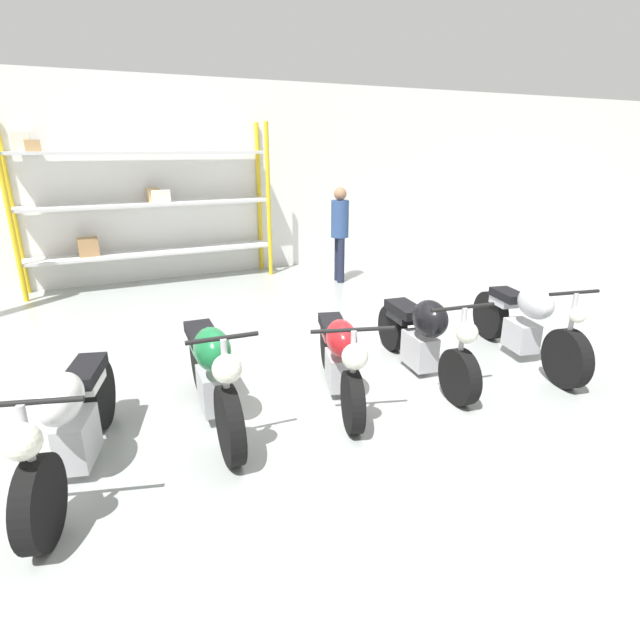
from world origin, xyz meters
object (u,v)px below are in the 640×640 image
(motorcycle_silver, at_px, (526,323))
(shelving_rack, at_px, (140,203))
(motorcycle_green, at_px, (212,372))
(motorcycle_white, at_px, (71,423))
(motorcycle_red, at_px, (340,355))
(motorcycle_black, at_px, (423,336))
(person_browsing, at_px, (340,227))

(motorcycle_silver, bearing_deg, shelving_rack, -135.41)
(shelving_rack, relative_size, motorcycle_green, 2.16)
(motorcycle_white, bearing_deg, motorcycle_red, 113.03)
(motorcycle_white, height_order, motorcycle_black, same)
(motorcycle_green, xyz_separation_m, motorcycle_black, (2.34, 0.05, -0.05))
(motorcycle_green, bearing_deg, shelving_rack, -178.10)
(motorcycle_white, xyz_separation_m, motorcycle_green, (1.15, 0.34, 0.04))
(motorcycle_white, relative_size, motorcycle_black, 0.99)
(shelving_rack, bearing_deg, motorcycle_black, -67.19)
(shelving_rack, xyz_separation_m, motorcycle_green, (-0.10, -5.38, -0.98))
(motorcycle_green, relative_size, person_browsing, 1.17)
(person_browsing, bearing_deg, shelving_rack, -13.38)
(person_browsing, bearing_deg, motorcycle_black, 84.30)
(motorcycle_white, bearing_deg, shelving_rack, -176.16)
(motorcycle_white, xyz_separation_m, motorcycle_silver, (4.81, 0.19, -0.00))
(motorcycle_red, bearing_deg, motorcycle_silver, 104.85)
(shelving_rack, distance_m, person_browsing, 3.57)
(motorcycle_green, bearing_deg, motorcycle_black, 94.14)
(motorcycle_black, relative_size, motorcycle_silver, 0.98)
(motorcycle_silver, bearing_deg, motorcycle_green, -80.53)
(motorcycle_silver, height_order, person_browsing, person_browsing)
(motorcycle_red, height_order, motorcycle_silver, motorcycle_silver)
(motorcycle_black, bearing_deg, shelving_rack, -150.21)
(shelving_rack, height_order, motorcycle_white, shelving_rack)
(motorcycle_green, distance_m, motorcycle_red, 1.27)
(shelving_rack, height_order, motorcycle_silver, shelving_rack)
(motorcycle_red, bearing_deg, motorcycle_green, -74.78)
(motorcycle_silver, bearing_deg, motorcycle_red, -80.66)
(shelving_rack, height_order, motorcycle_red, shelving_rack)
(motorcycle_green, bearing_deg, person_browsing, 143.08)
(motorcycle_white, relative_size, motorcycle_green, 1.01)
(motorcycle_red, bearing_deg, person_browsing, 170.00)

